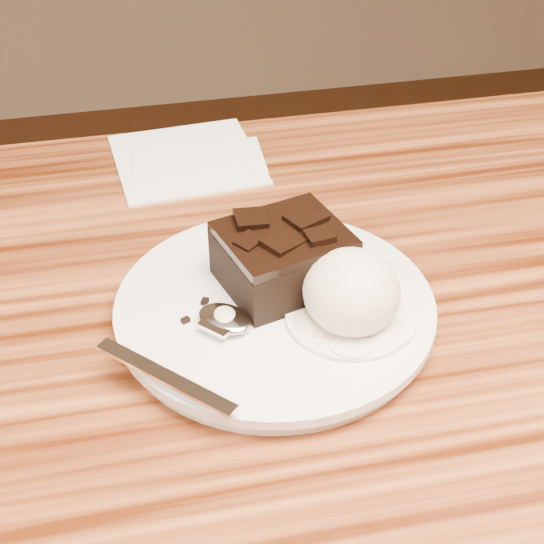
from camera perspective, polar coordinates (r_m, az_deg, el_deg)
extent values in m
cylinder|color=white|center=(0.63, 0.19, -2.75)|extent=(0.24, 0.24, 0.02)
cube|color=black|center=(0.62, 0.78, 0.75)|extent=(0.11, 0.10, 0.04)
ellipsoid|color=white|center=(0.59, 5.42, -1.34)|extent=(0.07, 0.07, 0.06)
cylinder|color=white|center=(0.61, 5.30, -3.07)|extent=(0.09, 0.09, 0.00)
cube|color=white|center=(0.83, -5.81, 7.69)|extent=(0.15, 0.15, 0.01)
cube|color=black|center=(0.62, -4.58, -2.01)|extent=(0.01, 0.01, 0.00)
cube|color=black|center=(0.63, 4.96, -1.02)|extent=(0.01, 0.01, 0.00)
cube|color=black|center=(0.60, -5.90, -3.28)|extent=(0.01, 0.01, 0.00)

